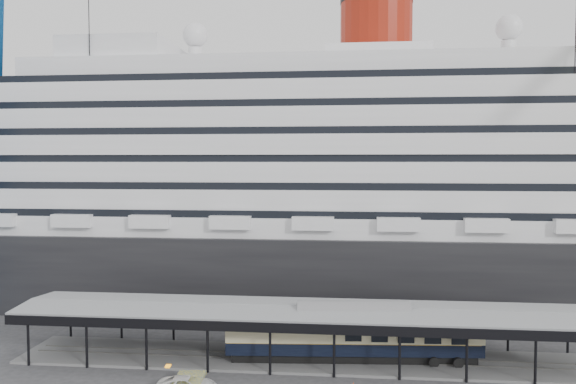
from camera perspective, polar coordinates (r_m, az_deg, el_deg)
name	(u,v)px	position (r m, az deg, el deg)	size (l,w,h in m)	color
ground	(301,380)	(52.36, 1.34, -18.54)	(200.00, 200.00, 0.00)	#343436
cruise_ship	(319,169)	(80.65, 3.19, 2.38)	(130.00, 30.00, 43.90)	black
platform_canopy	(305,336)	(56.27, 1.76, -14.43)	(56.00, 9.18, 5.30)	slate
pullman_carriage	(353,332)	(56.00, 6.63, -13.99)	(24.47, 4.88, 23.86)	black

